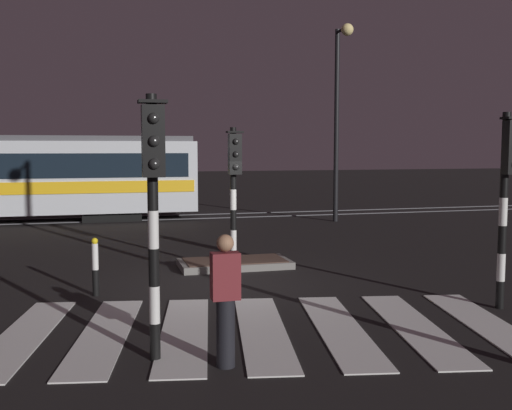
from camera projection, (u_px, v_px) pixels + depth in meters
ground_plane at (219, 284)px, 12.44m from camera, size 120.00×120.00×0.00m
rail_near at (160, 220)px, 23.49m from camera, size 80.00×0.12×0.03m
rail_far at (157, 216)px, 24.87m from camera, size 80.00×0.12×0.03m
crosswalk_zebra at (263, 330)px, 9.25m from camera, size 8.41×5.19×0.02m
traffic_island at (235, 263)px, 14.18m from camera, size 2.58×1.28×0.18m
traffic_light_kerb_mid_left at (153, 187)px, 7.68m from camera, size 0.36×0.42×3.48m
traffic_light_corner_near_right at (508, 180)px, 10.24m from camera, size 0.36×0.42×3.40m
traffic_light_median_centre at (234, 177)px, 13.54m from camera, size 0.36×0.42×3.25m
street_lamp_trackside_right at (339, 100)px, 22.41m from camera, size 0.44×1.21×7.23m
tram at (2, 176)px, 22.53m from camera, size 14.49×2.58×4.15m
pedestrian_waiting_at_kerb at (225, 299)px, 7.65m from camera, size 0.36×0.24×1.71m
bollard_island_edge at (95, 267)px, 11.39m from camera, size 0.12×0.12×1.11m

